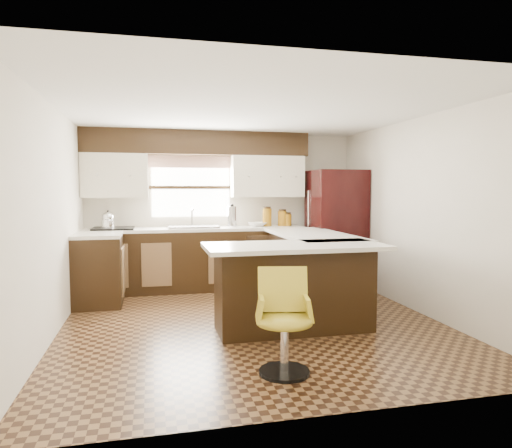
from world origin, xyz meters
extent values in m
plane|color=#49301A|center=(0.00, 0.00, 0.00)|extent=(4.40, 4.40, 0.00)
plane|color=silver|center=(0.00, 0.00, 2.40)|extent=(4.40, 4.40, 0.00)
plane|color=beige|center=(0.00, 2.20, 1.20)|extent=(4.40, 0.00, 4.40)
plane|color=beige|center=(0.00, -2.20, 1.20)|extent=(4.40, 0.00, 4.40)
plane|color=beige|center=(-2.10, 0.00, 1.20)|extent=(0.00, 4.40, 4.40)
plane|color=beige|center=(2.10, 0.00, 1.20)|extent=(0.00, 4.40, 4.40)
cube|color=black|center=(-0.45, 1.90, 0.45)|extent=(3.30, 0.60, 0.90)
cube|color=black|center=(-1.80, 1.25, 0.45)|extent=(0.60, 0.70, 0.90)
cube|color=silver|center=(-0.45, 1.90, 0.92)|extent=(3.30, 0.60, 0.04)
cube|color=silver|center=(-1.80, 1.25, 0.92)|extent=(0.60, 0.70, 0.04)
cube|color=black|center=(-0.40, 2.03, 2.22)|extent=(3.40, 0.35, 0.36)
cube|color=beige|center=(-1.62, 2.03, 1.72)|extent=(0.94, 0.35, 0.64)
cube|color=beige|center=(0.68, 2.03, 1.72)|extent=(1.14, 0.35, 0.64)
cube|color=white|center=(-0.50, 2.18, 1.55)|extent=(1.20, 0.02, 0.90)
cube|color=#D19B93|center=(-0.50, 2.14, 1.94)|extent=(1.30, 0.06, 0.18)
cube|color=#B2B2B7|center=(-0.50, 1.88, 0.96)|extent=(0.75, 0.45, 0.03)
cube|color=black|center=(0.55, 1.61, 0.43)|extent=(0.58, 0.03, 0.78)
cube|color=black|center=(-1.65, 1.88, 0.96)|extent=(0.58, 0.50, 0.02)
cube|color=black|center=(0.90, 0.62, 0.45)|extent=(0.60, 1.95, 0.90)
cube|color=black|center=(0.38, -0.35, 0.45)|extent=(1.65, 0.60, 0.90)
cube|color=silver|center=(0.95, 0.62, 0.92)|extent=(0.84, 1.95, 0.04)
cube|color=silver|center=(0.35, -0.44, 0.92)|extent=(1.89, 0.84, 0.04)
cube|color=black|center=(1.69, 1.64, 0.91)|extent=(0.78, 0.75, 1.81)
cylinder|color=silver|center=(0.09, 1.90, 1.10)|extent=(0.15, 0.15, 0.32)
imported|color=white|center=(0.49, 1.90, 0.98)|extent=(0.33, 0.33, 0.06)
cylinder|color=#8B5B0F|center=(0.65, 1.92, 1.08)|extent=(0.14, 0.14, 0.28)
cylinder|color=#8B5B0F|center=(0.90, 1.92, 1.06)|extent=(0.14, 0.14, 0.23)
cylinder|color=#8B5B0F|center=(0.98, 1.92, 1.04)|extent=(0.14, 0.14, 0.18)
camera|label=1|loc=(-1.11, -4.98, 1.52)|focal=32.00mm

